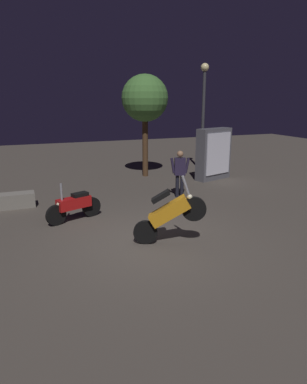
% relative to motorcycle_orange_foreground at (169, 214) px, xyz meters
% --- Properties ---
extents(ground_plane, '(40.00, 40.00, 0.00)m').
position_rel_motorcycle_orange_foreground_xyz_m(ground_plane, '(-0.37, 0.26, -0.74)').
color(ground_plane, '#4C443D').
extents(motorcycle_orange_foreground, '(1.56, 0.76, 1.63)m').
position_rel_motorcycle_orange_foreground_xyz_m(motorcycle_orange_foreground, '(0.00, 0.00, 0.00)').
color(motorcycle_orange_foreground, black).
rests_on(motorcycle_orange_foreground, ground_plane).
extents(motorcycle_red_parked_left, '(1.58, 0.70, 1.11)m').
position_rel_motorcycle_orange_foreground_xyz_m(motorcycle_red_parked_left, '(-1.78, 2.42, -0.31)').
color(motorcycle_red_parked_left, black).
rests_on(motorcycle_red_parked_left, ground_plane).
extents(person_rider_beside, '(0.65, 0.35, 1.59)m').
position_rel_motorcycle_orange_foreground_xyz_m(person_rider_beside, '(1.94, 3.53, 0.20)').
color(person_rider_beside, black).
rests_on(person_rider_beside, ground_plane).
extents(streetlamp_near, '(0.36, 0.36, 4.76)m').
position_rel_motorcycle_orange_foreground_xyz_m(streetlamp_near, '(4.85, 7.28, 2.30)').
color(streetlamp_near, '#38383D').
rests_on(streetlamp_near, ground_plane).
extents(tree_left_bg, '(1.92, 1.92, 4.24)m').
position_rel_motorcycle_orange_foreground_xyz_m(tree_left_bg, '(2.00, 7.11, 2.50)').
color(tree_left_bg, '#4C331E').
rests_on(tree_left_bg, ground_plane).
extents(kiosk_billboard, '(1.68, 0.95, 2.10)m').
position_rel_motorcycle_orange_foreground_xyz_m(kiosk_billboard, '(4.42, 5.51, 0.31)').
color(kiosk_billboard, '#595960').
rests_on(kiosk_billboard, ground_plane).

